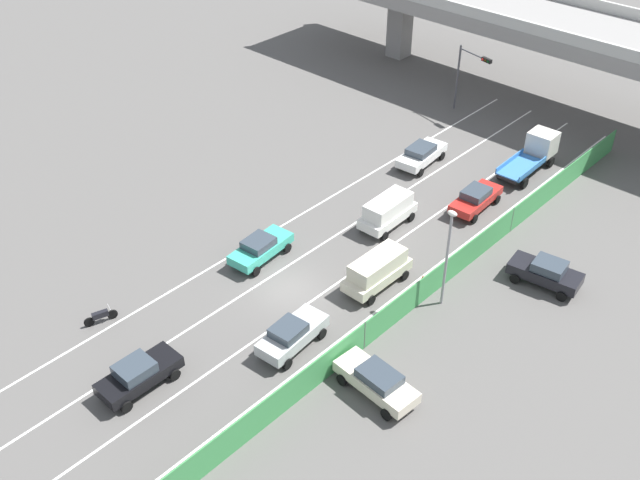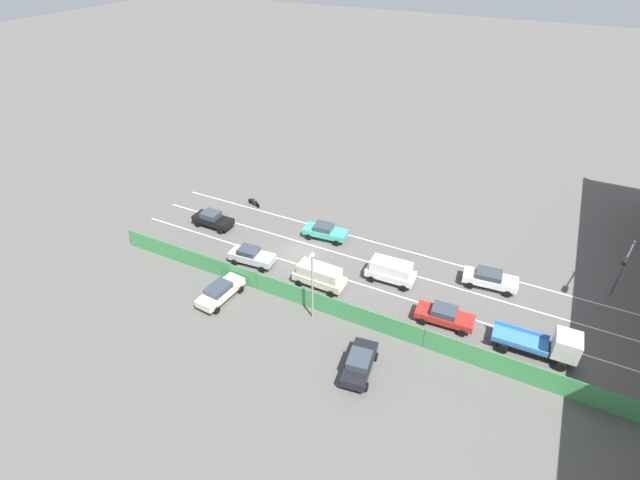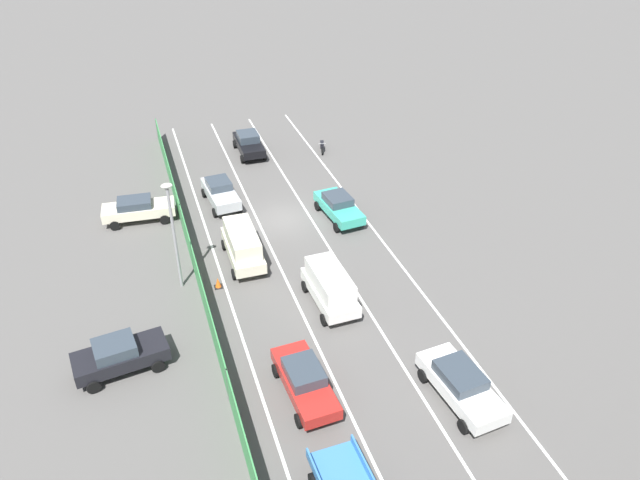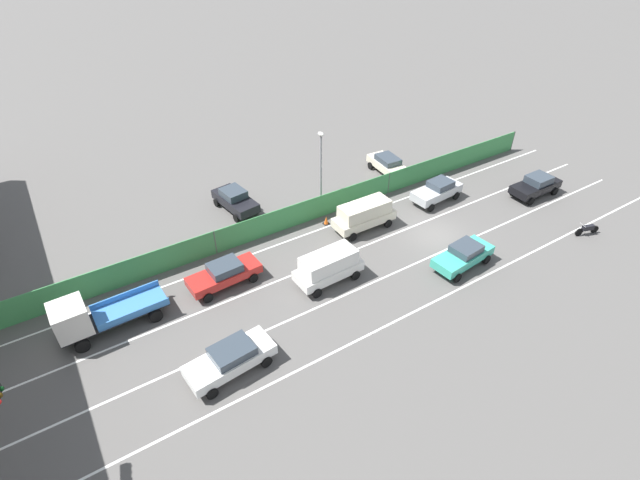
{
  "view_description": "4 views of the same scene",
  "coord_description": "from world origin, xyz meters",
  "px_view_note": "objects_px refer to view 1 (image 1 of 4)",
  "views": [
    {
      "loc": [
        24.94,
        -24.14,
        28.77
      ],
      "look_at": [
        -1.2,
        4.01,
        0.98
      ],
      "focal_mm": 41.76,
      "sensor_mm": 36.0,
      "label": 1
    },
    {
      "loc": [
        32.54,
        18.64,
        27.27
      ],
      "look_at": [
        -0.86,
        1.7,
        1.6
      ],
      "focal_mm": 26.17,
      "sensor_mm": 36.0,
      "label": 2
    },
    {
      "loc": [
        8.71,
        33.68,
        20.85
      ],
      "look_at": [
        -0.27,
        6.74,
        2.44
      ],
      "focal_mm": 34.17,
      "sensor_mm": 36.0,
      "label": 3
    },
    {
      "loc": [
        -19.46,
        22.35,
        20.62
      ],
      "look_at": [
        2.43,
        8.48,
        1.38
      ],
      "focal_mm": 26.9,
      "sensor_mm": 36.0,
      "label": 4
    }
  ],
  "objects_px": {
    "motorcycle": "(100,316)",
    "parked_sedan_dark": "(546,272)",
    "parked_sedan_cream": "(377,381)",
    "car_taxi_teal": "(260,248)",
    "car_sedan_red": "(476,198)",
    "car_hatchback_white": "(421,154)",
    "car_van_white": "(388,210)",
    "traffic_cone": "(423,279)",
    "car_sedan_black": "(138,374)",
    "flatbed_truck_blue": "(535,152)",
    "car_van_cream": "(377,269)",
    "street_lamp": "(448,249)",
    "traffic_light": "(469,69)",
    "car_sedan_silver": "(292,334)"
  },
  "relations": [
    {
      "from": "motorcycle",
      "to": "parked_sedan_dark",
      "type": "xyz_separation_m",
      "value": [
        16.81,
        20.32,
        0.48
      ]
    },
    {
      "from": "parked_sedan_cream",
      "to": "car_taxi_teal",
      "type": "bearing_deg",
      "value": 163.12
    },
    {
      "from": "car_sedan_red",
      "to": "car_hatchback_white",
      "type": "bearing_deg",
      "value": 159.5
    },
    {
      "from": "car_van_white",
      "to": "traffic_cone",
      "type": "height_order",
      "value": "car_van_white"
    },
    {
      "from": "car_sedan_red",
      "to": "parked_sedan_dark",
      "type": "bearing_deg",
      "value": -28.57
    },
    {
      "from": "car_sedan_red",
      "to": "car_sedan_black",
      "type": "relative_size",
      "value": 1.07
    },
    {
      "from": "flatbed_truck_blue",
      "to": "car_sedan_red",
      "type": "bearing_deg",
      "value": -90.24
    },
    {
      "from": "traffic_cone",
      "to": "car_taxi_teal",
      "type": "bearing_deg",
      "value": -150.81
    },
    {
      "from": "car_van_cream",
      "to": "motorcycle",
      "type": "bearing_deg",
      "value": -125.27
    },
    {
      "from": "car_taxi_teal",
      "to": "car_van_white",
      "type": "bearing_deg",
      "value": 67.16
    },
    {
      "from": "car_van_white",
      "to": "street_lamp",
      "type": "distance_m",
      "value": 8.92
    },
    {
      "from": "motorcycle",
      "to": "traffic_light",
      "type": "relative_size",
      "value": 0.33
    },
    {
      "from": "car_van_white",
      "to": "street_lamp",
      "type": "relative_size",
      "value": 0.69
    },
    {
      "from": "parked_sedan_dark",
      "to": "car_van_white",
      "type": "bearing_deg",
      "value": -171.87
    },
    {
      "from": "car_hatchback_white",
      "to": "parked_sedan_dark",
      "type": "height_order",
      "value": "parked_sedan_dark"
    },
    {
      "from": "flatbed_truck_blue",
      "to": "parked_sedan_cream",
      "type": "distance_m",
      "value": 26.6
    },
    {
      "from": "car_van_cream",
      "to": "motorcycle",
      "type": "relative_size",
      "value": 2.5
    },
    {
      "from": "car_van_cream",
      "to": "street_lamp",
      "type": "xyz_separation_m",
      "value": [
        3.85,
        1.33,
        2.79
      ]
    },
    {
      "from": "car_taxi_teal",
      "to": "motorcycle",
      "type": "distance_m",
      "value": 10.61
    },
    {
      "from": "car_sedan_red",
      "to": "car_sedan_silver",
      "type": "bearing_deg",
      "value": -89.02
    },
    {
      "from": "car_sedan_silver",
      "to": "traffic_cone",
      "type": "relative_size",
      "value": 7.23
    },
    {
      "from": "car_sedan_silver",
      "to": "parked_sedan_dark",
      "type": "xyz_separation_m",
      "value": [
        7.42,
        14.31,
        0.01
      ]
    },
    {
      "from": "car_van_white",
      "to": "car_sedan_red",
      "type": "xyz_separation_m",
      "value": [
        3.21,
        5.77,
        -0.32
      ]
    },
    {
      "from": "traffic_light",
      "to": "street_lamp",
      "type": "relative_size",
      "value": 0.88
    },
    {
      "from": "car_hatchback_white",
      "to": "car_van_cream",
      "type": "distance_m",
      "value": 15.26
    },
    {
      "from": "car_sedan_red",
      "to": "traffic_cone",
      "type": "relative_size",
      "value": 7.59
    },
    {
      "from": "car_sedan_red",
      "to": "parked_sedan_dark",
      "type": "height_order",
      "value": "parked_sedan_dark"
    },
    {
      "from": "car_sedan_black",
      "to": "street_lamp",
      "type": "xyz_separation_m",
      "value": [
        7.56,
        16.07,
        3.08
      ]
    },
    {
      "from": "car_sedan_silver",
      "to": "street_lamp",
      "type": "distance_m",
      "value": 9.94
    },
    {
      "from": "car_sedan_black",
      "to": "parked_sedan_cream",
      "type": "relative_size",
      "value": 0.93
    },
    {
      "from": "street_lamp",
      "to": "parked_sedan_dark",
      "type": "bearing_deg",
      "value": 58.07
    },
    {
      "from": "car_sedan_black",
      "to": "car_sedan_red",
      "type": "bearing_deg",
      "value": 82.61
    },
    {
      "from": "car_hatchback_white",
      "to": "traffic_light",
      "type": "bearing_deg",
      "value": 104.83
    },
    {
      "from": "parked_sedan_cream",
      "to": "parked_sedan_dark",
      "type": "bearing_deg",
      "value": 82.29
    },
    {
      "from": "car_van_white",
      "to": "car_sedan_silver",
      "type": "relative_size",
      "value": 0.99
    },
    {
      "from": "traffic_light",
      "to": "car_taxi_teal",
      "type": "bearing_deg",
      "value": -85.06
    },
    {
      "from": "car_taxi_teal",
      "to": "motorcycle",
      "type": "height_order",
      "value": "car_taxi_teal"
    },
    {
      "from": "car_sedan_red",
      "to": "motorcycle",
      "type": "height_order",
      "value": "car_sedan_red"
    },
    {
      "from": "car_sedan_black",
      "to": "street_lamp",
      "type": "height_order",
      "value": "street_lamp"
    },
    {
      "from": "parked_sedan_cream",
      "to": "car_sedan_black",
      "type": "bearing_deg",
      "value": -139.24
    },
    {
      "from": "car_hatchback_white",
      "to": "parked_sedan_cream",
      "type": "distance_m",
      "value": 23.87
    },
    {
      "from": "car_hatchback_white",
      "to": "flatbed_truck_blue",
      "type": "xyz_separation_m",
      "value": [
        6.51,
        5.52,
        0.42
      ]
    },
    {
      "from": "car_sedan_silver",
      "to": "car_sedan_red",
      "type": "bearing_deg",
      "value": 90.98
    },
    {
      "from": "car_taxi_teal",
      "to": "parked_sedan_dark",
      "type": "height_order",
      "value": "parked_sedan_dark"
    },
    {
      "from": "motorcycle",
      "to": "car_van_cream",
      "type": "bearing_deg",
      "value": 54.73
    },
    {
      "from": "street_lamp",
      "to": "traffic_cone",
      "type": "relative_size",
      "value": 10.43
    },
    {
      "from": "car_hatchback_white",
      "to": "parked_sedan_cream",
      "type": "bearing_deg",
      "value": -58.86
    },
    {
      "from": "car_sedan_silver",
      "to": "flatbed_truck_blue",
      "type": "xyz_separation_m",
      "value": [
        -0.28,
        26.46,
        0.39
      ]
    },
    {
      "from": "car_van_white",
      "to": "traffic_cone",
      "type": "relative_size",
      "value": 7.18
    },
    {
      "from": "motorcycle",
      "to": "traffic_light",
      "type": "height_order",
      "value": "traffic_light"
    }
  ]
}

